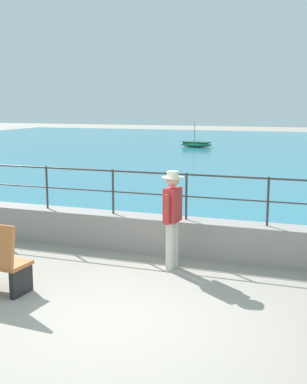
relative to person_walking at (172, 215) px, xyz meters
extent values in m
plane|color=gray|center=(-0.01, -2.30, -0.98)|extent=(120.00, 120.00, 0.00)
cube|color=gray|center=(-0.01, 0.90, -0.63)|extent=(20.00, 0.56, 0.70)
cylinder|color=#383330|center=(-3.08, 0.90, 0.17)|extent=(0.04, 0.04, 0.90)
cylinder|color=#383330|center=(-1.55, 0.90, 0.17)|extent=(0.04, 0.04, 0.90)
cylinder|color=#383330|center=(-0.01, 0.90, 0.17)|extent=(0.04, 0.04, 0.90)
cylinder|color=#383330|center=(1.52, 0.90, 0.17)|extent=(0.04, 0.04, 0.90)
cylinder|color=#383330|center=(-0.01, 0.90, 0.59)|extent=(18.40, 0.04, 0.04)
cylinder|color=#383330|center=(-0.01, 0.90, 0.17)|extent=(18.40, 0.03, 0.03)
cube|color=teal|center=(-0.01, 23.54, -0.95)|extent=(64.00, 44.32, 0.06)
cube|color=black|center=(-1.79, -1.97, -0.76)|extent=(0.11, 0.47, 0.43)
cylinder|color=beige|center=(0.01, 0.09, -0.55)|extent=(0.15, 0.15, 0.86)
cylinder|color=beige|center=(-0.01, -0.09, -0.55)|extent=(0.15, 0.15, 0.86)
cube|color=#B22D2D|center=(0.00, 0.00, 0.18)|extent=(0.25, 0.38, 0.60)
cylinder|color=#B22D2D|center=(0.02, 0.24, 0.14)|extent=(0.09, 0.09, 0.52)
cylinder|color=#B22D2D|center=(-0.02, -0.24, 0.14)|extent=(0.09, 0.09, 0.52)
sphere|color=tan|center=(0.00, 0.00, 0.61)|extent=(0.22, 0.22, 0.22)
cylinder|color=beige|center=(0.00, 0.00, 0.66)|extent=(0.38, 0.38, 0.02)
cylinder|color=beige|center=(0.00, 0.00, 0.72)|extent=(0.20, 0.20, 0.10)
ellipsoid|color=#338C59|center=(-6.09, 24.17, -0.74)|extent=(2.43, 1.33, 0.36)
cube|color=#1C4D31|center=(-6.09, 24.17, -0.59)|extent=(1.95, 1.11, 0.06)
cylinder|color=#B2A899|center=(-6.19, 24.19, 0.06)|extent=(0.06, 0.06, 1.24)
camera|label=1|loc=(2.58, -8.11, 1.91)|focal=46.68mm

